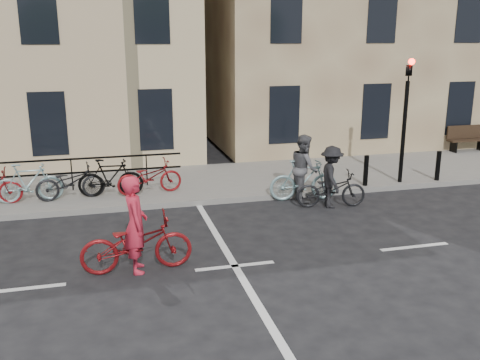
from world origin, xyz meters
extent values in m
plane|color=black|center=(0.00, 0.00, 0.00)|extent=(120.00, 120.00, 0.00)
cube|color=slate|center=(-4.00, 6.00, 0.07)|extent=(46.00, 4.00, 0.15)
cylinder|color=black|center=(6.20, 4.35, 1.65)|extent=(0.12, 0.12, 3.00)
imported|color=black|center=(6.20, 4.35, 3.60)|extent=(0.15, 0.18, 0.90)
sphere|color=#FF0C05|center=(6.20, 4.23, 3.70)|extent=(0.18, 0.18, 0.18)
cylinder|color=black|center=(5.00, 4.25, 0.60)|extent=(0.14, 0.14, 0.90)
cylinder|color=black|center=(7.40, 4.25, 0.60)|extent=(0.14, 0.14, 0.90)
cube|color=black|center=(10.40, 7.65, 0.35)|extent=(0.06, 0.38, 0.40)
cube|color=black|center=(11.00, 7.65, 0.58)|extent=(1.60, 0.40, 0.06)
cube|color=black|center=(11.00, 7.83, 0.87)|extent=(1.60, 0.06, 0.50)
cube|color=black|center=(-4.35, 5.90, 0.62)|extent=(8.30, 0.04, 0.95)
imported|color=#87AEB1|center=(-4.35, 5.00, 0.68)|extent=(1.75, 0.49, 1.05)
imported|color=black|center=(-3.30, 5.00, 0.62)|extent=(1.80, 0.63, 0.95)
imported|color=black|center=(-2.25, 5.00, 0.68)|extent=(1.75, 0.49, 1.05)
imported|color=maroon|center=(-1.20, 5.00, 0.62)|extent=(1.80, 0.63, 0.95)
imported|color=maroon|center=(-1.88, 0.29, 0.56)|extent=(2.14, 0.78, 1.12)
imported|color=red|center=(-1.88, 0.29, 0.95)|extent=(0.47, 0.70, 1.90)
imported|color=#87AEB1|center=(2.89, 3.80, 0.57)|extent=(1.95, 0.76, 1.14)
imported|color=#535357|center=(2.89, 3.80, 0.92)|extent=(0.80, 0.97, 1.84)
imported|color=black|center=(3.38, 3.06, 0.49)|extent=(1.93, 0.93, 0.97)
imported|color=black|center=(3.38, 3.06, 0.82)|extent=(0.77, 1.15, 1.64)
camera|label=1|loc=(-2.34, -9.47, 4.42)|focal=40.00mm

